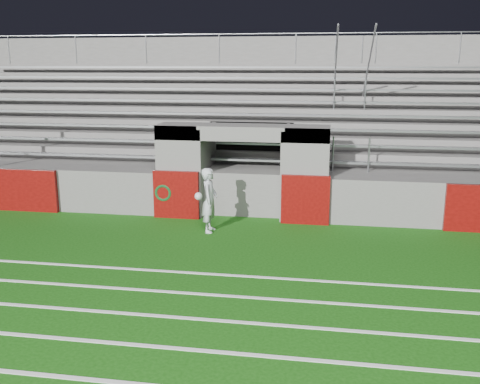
# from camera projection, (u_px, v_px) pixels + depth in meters

# --- Properties ---
(ground) EXTENTS (90.00, 90.00, 0.00)m
(ground) POSITION_uv_depth(u_px,v_px,m) (218.00, 257.00, 12.03)
(ground) COLOR #12490C
(ground) RESTS_ON ground
(stadium_structure) EXTENTS (26.00, 8.48, 5.42)m
(stadium_structure) POSITION_uv_depth(u_px,v_px,m) (262.00, 142.00, 19.33)
(stadium_structure) COLOR #5B5956
(stadium_structure) RESTS_ON ground
(goalkeeper_with_ball) EXTENTS (0.52, 0.69, 1.68)m
(goalkeeper_with_ball) POSITION_uv_depth(u_px,v_px,m) (209.00, 200.00, 13.72)
(goalkeeper_with_ball) COLOR silver
(goalkeeper_with_ball) RESTS_ON ground
(hose_coil) EXTENTS (0.56, 0.15, 0.57)m
(hose_coil) POSITION_uv_depth(u_px,v_px,m) (164.00, 193.00, 15.02)
(hose_coil) COLOR #0C401B
(hose_coil) RESTS_ON ground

